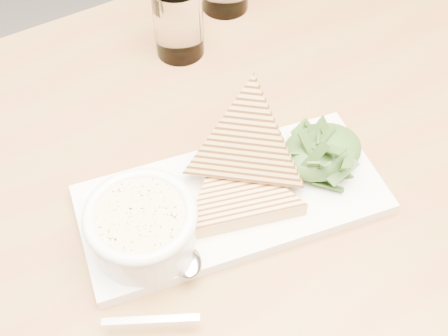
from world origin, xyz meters
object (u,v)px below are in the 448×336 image
soup_bowl (143,230)px  glass_near (178,21)px  platter (232,200)px  table_top (285,142)px

soup_bowl → glass_near: glass_near is taller
platter → glass_near: (0.08, 0.29, 0.05)m
table_top → soup_bowl: (-0.25, -0.07, 0.06)m
soup_bowl → glass_near: 0.36m
platter → glass_near: 0.31m
table_top → soup_bowl: bearing=-163.8°
platter → soup_bowl: soup_bowl is taller
platter → glass_near: bearing=74.9°
table_top → glass_near: bearing=101.8°
table_top → glass_near: glass_near is taller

